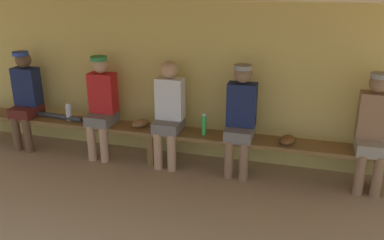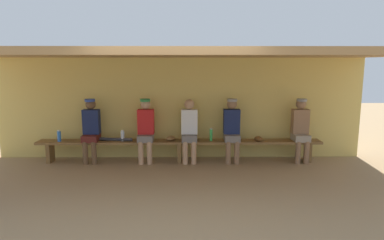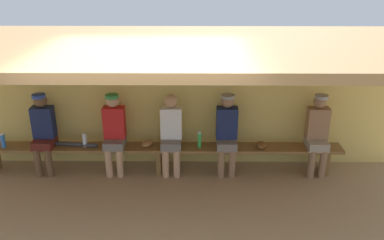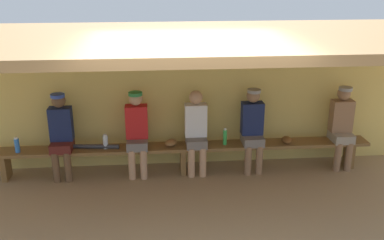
# 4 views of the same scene
# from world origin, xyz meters

# --- Properties ---
(ground_plane) EXTENTS (24.00, 24.00, 0.00)m
(ground_plane) POSITION_xyz_m (0.00, 0.00, 0.00)
(ground_plane) COLOR #9E7F59
(back_wall) EXTENTS (8.00, 0.20, 2.20)m
(back_wall) POSITION_xyz_m (0.00, 2.00, 1.10)
(back_wall) COLOR #D8BC60
(back_wall) RESTS_ON ground
(dugout_roof) EXTENTS (8.00, 2.80, 0.12)m
(dugout_roof) POSITION_xyz_m (0.00, 0.70, 2.26)
(dugout_roof) COLOR #9E7547
(dugout_roof) RESTS_ON back_wall
(bench) EXTENTS (6.00, 0.36, 0.46)m
(bench) POSITION_xyz_m (0.00, 1.55, 0.39)
(bench) COLOR brown
(bench) RESTS_ON ground
(player_in_white) EXTENTS (0.34, 0.42, 1.34)m
(player_in_white) POSITION_xyz_m (0.21, 1.55, 0.73)
(player_in_white) COLOR slate
(player_in_white) RESTS_ON ground
(player_near_post) EXTENTS (0.34, 0.42, 1.34)m
(player_near_post) POSITION_xyz_m (-1.86, 1.55, 0.75)
(player_near_post) COLOR #591E19
(player_near_post) RESTS_ON ground
(player_in_blue) EXTENTS (0.34, 0.42, 1.34)m
(player_in_blue) POSITION_xyz_m (2.57, 1.55, 0.75)
(player_in_blue) COLOR gray
(player_in_blue) RESTS_ON ground
(player_rightmost) EXTENTS (0.34, 0.42, 1.34)m
(player_rightmost) POSITION_xyz_m (-0.71, 1.55, 0.75)
(player_rightmost) COLOR slate
(player_rightmost) RESTS_ON ground
(player_in_red) EXTENTS (0.34, 0.42, 1.34)m
(player_in_red) POSITION_xyz_m (1.11, 1.55, 0.75)
(player_in_red) COLOR slate
(player_in_red) RESTS_ON ground
(water_bottle_orange) EXTENTS (0.06, 0.06, 0.27)m
(water_bottle_orange) POSITION_xyz_m (0.67, 1.53, 0.59)
(water_bottle_orange) COLOR green
(water_bottle_orange) RESTS_ON bench
(water_bottle_blue) EXTENTS (0.08, 0.08, 0.23)m
(water_bottle_blue) POSITION_xyz_m (-1.20, 1.54, 0.57)
(water_bottle_blue) COLOR silver
(water_bottle_blue) RESTS_ON bench
(water_bottle_clear) EXTENTS (0.08, 0.08, 0.24)m
(water_bottle_clear) POSITION_xyz_m (-2.52, 1.50, 0.58)
(water_bottle_clear) COLOR blue
(water_bottle_clear) RESTS_ON bench
(baseball_glove_dark_brown) EXTENTS (0.21, 0.27, 0.09)m
(baseball_glove_dark_brown) POSITION_xyz_m (1.67, 1.53, 0.51)
(baseball_glove_dark_brown) COLOR brown
(baseball_glove_dark_brown) RESTS_ON bench
(baseball_glove_tan) EXTENTS (0.26, 0.29, 0.09)m
(baseball_glove_tan) POSITION_xyz_m (-0.18, 1.57, 0.51)
(baseball_glove_tan) COLOR olive
(baseball_glove_tan) RESTS_ON bench
(baseball_bat) EXTENTS (0.83, 0.15, 0.07)m
(baseball_bat) POSITION_xyz_m (-1.40, 1.55, 0.49)
(baseball_bat) COLOR #333338
(baseball_bat) RESTS_ON bench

